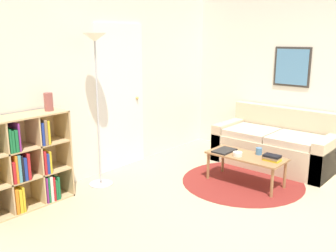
{
  "coord_description": "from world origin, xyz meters",
  "views": [
    {
      "loc": [
        -3.28,
        -1.3,
        1.86
      ],
      "look_at": [
        -0.1,
        1.44,
        0.85
      ],
      "focal_mm": 40.0,
      "sensor_mm": 36.0,
      "label": 1
    }
  ],
  "objects_px": {
    "bookshelf": "(17,166)",
    "coffee_table": "(246,158)",
    "couch": "(276,146)",
    "vase_on_shelf": "(49,102)",
    "laptop": "(224,151)",
    "floor_lamp": "(96,65)",
    "bowl": "(238,154)",
    "cup": "(259,151)"
  },
  "relations": [
    {
      "from": "bookshelf",
      "to": "coffee_table",
      "type": "xyz_separation_m",
      "value": [
        2.27,
        -1.52,
        -0.15
      ]
    },
    {
      "from": "couch",
      "to": "coffee_table",
      "type": "bearing_deg",
      "value": -177.66
    },
    {
      "from": "vase_on_shelf",
      "to": "coffee_table",
      "type": "bearing_deg",
      "value": -39.72
    },
    {
      "from": "vase_on_shelf",
      "to": "bookshelf",
      "type": "bearing_deg",
      "value": 179.65
    },
    {
      "from": "laptop",
      "to": "floor_lamp",
      "type": "bearing_deg",
      "value": 138.04
    },
    {
      "from": "coffee_table",
      "to": "laptop",
      "type": "relative_size",
      "value": 3.11
    },
    {
      "from": "laptop",
      "to": "vase_on_shelf",
      "type": "xyz_separation_m",
      "value": [
        -1.79,
        1.22,
        0.75
      ]
    },
    {
      "from": "coffee_table",
      "to": "bowl",
      "type": "xyz_separation_m",
      "value": [
        -0.1,
        0.06,
        0.07
      ]
    },
    {
      "from": "laptop",
      "to": "vase_on_shelf",
      "type": "height_order",
      "value": "vase_on_shelf"
    },
    {
      "from": "bookshelf",
      "to": "couch",
      "type": "height_order",
      "value": "bookshelf"
    },
    {
      "from": "cup",
      "to": "coffee_table",
      "type": "bearing_deg",
      "value": 140.63
    },
    {
      "from": "floor_lamp",
      "to": "cup",
      "type": "height_order",
      "value": "floor_lamp"
    },
    {
      "from": "couch",
      "to": "cup",
      "type": "relative_size",
      "value": 18.69
    },
    {
      "from": "coffee_table",
      "to": "vase_on_shelf",
      "type": "relative_size",
      "value": 4.78
    },
    {
      "from": "cup",
      "to": "floor_lamp",
      "type": "bearing_deg",
      "value": 132.65
    },
    {
      "from": "bowl",
      "to": "vase_on_shelf",
      "type": "xyz_separation_m",
      "value": [
        -1.73,
        1.45,
        0.73
      ]
    },
    {
      "from": "laptop",
      "to": "vase_on_shelf",
      "type": "distance_m",
      "value": 2.29
    },
    {
      "from": "coffee_table",
      "to": "bowl",
      "type": "relative_size",
      "value": 8.48
    },
    {
      "from": "cup",
      "to": "vase_on_shelf",
      "type": "height_order",
      "value": "vase_on_shelf"
    },
    {
      "from": "bookshelf",
      "to": "vase_on_shelf",
      "type": "bearing_deg",
      "value": -0.35
    },
    {
      "from": "floor_lamp",
      "to": "couch",
      "type": "bearing_deg",
      "value": -31.13
    },
    {
      "from": "couch",
      "to": "coffee_table",
      "type": "relative_size",
      "value": 1.68
    },
    {
      "from": "laptop",
      "to": "coffee_table",
      "type": "bearing_deg",
      "value": -82.95
    },
    {
      "from": "bowl",
      "to": "vase_on_shelf",
      "type": "relative_size",
      "value": 0.56
    },
    {
      "from": "floor_lamp",
      "to": "coffee_table",
      "type": "height_order",
      "value": "floor_lamp"
    },
    {
      "from": "floor_lamp",
      "to": "bowl",
      "type": "distance_m",
      "value": 2.07
    },
    {
      "from": "cup",
      "to": "vase_on_shelf",
      "type": "xyz_separation_m",
      "value": [
        -1.96,
        1.63,
        0.72
      ]
    },
    {
      "from": "floor_lamp",
      "to": "laptop",
      "type": "bearing_deg",
      "value": -41.96
    },
    {
      "from": "bookshelf",
      "to": "floor_lamp",
      "type": "distance_m",
      "value": 1.46
    },
    {
      "from": "couch",
      "to": "vase_on_shelf",
      "type": "relative_size",
      "value": 8.05
    },
    {
      "from": "coffee_table",
      "to": "bowl",
      "type": "distance_m",
      "value": 0.14
    },
    {
      "from": "bookshelf",
      "to": "bowl",
      "type": "relative_size",
      "value": 9.59
    },
    {
      "from": "laptop",
      "to": "bowl",
      "type": "xyz_separation_m",
      "value": [
        -0.06,
        -0.24,
        0.02
      ]
    },
    {
      "from": "bowl",
      "to": "floor_lamp",
      "type": "bearing_deg",
      "value": 130.84
    },
    {
      "from": "bookshelf",
      "to": "cup",
      "type": "bearing_deg",
      "value": -34.15
    },
    {
      "from": "bookshelf",
      "to": "vase_on_shelf",
      "type": "xyz_separation_m",
      "value": [
        0.44,
        -0.0,
        0.65
      ]
    },
    {
      "from": "laptop",
      "to": "bowl",
      "type": "distance_m",
      "value": 0.25
    },
    {
      "from": "floor_lamp",
      "to": "bookshelf",
      "type": "bearing_deg",
      "value": 172.41
    },
    {
      "from": "bowl",
      "to": "laptop",
      "type": "bearing_deg",
      "value": 74.65
    },
    {
      "from": "coffee_table",
      "to": "vase_on_shelf",
      "type": "xyz_separation_m",
      "value": [
        -1.83,
        1.52,
        0.8
      ]
    },
    {
      "from": "cup",
      "to": "laptop",
      "type": "bearing_deg",
      "value": 112.52
    },
    {
      "from": "coffee_table",
      "to": "vase_on_shelf",
      "type": "distance_m",
      "value": 2.51
    }
  ]
}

